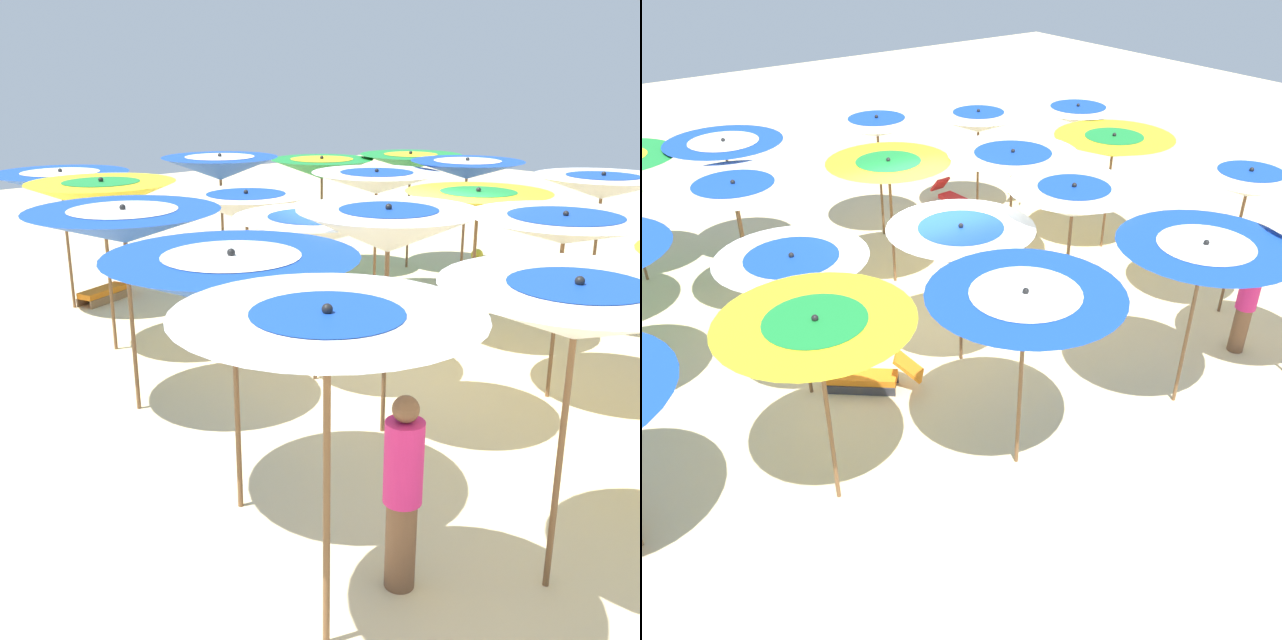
# 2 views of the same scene
# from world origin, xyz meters

# --- Properties ---
(ground) EXTENTS (40.06, 40.06, 0.04)m
(ground) POSITION_xyz_m (0.00, 0.00, -0.02)
(ground) COLOR beige
(beach_umbrella_1) EXTENTS (2.02, 2.02, 2.49)m
(beach_umbrella_1) POSITION_xyz_m (-2.92, -2.66, 2.23)
(beach_umbrella_1) COLOR brown
(beach_umbrella_1) RESTS_ON ground
(beach_umbrella_2) EXTENTS (2.16, 2.16, 2.47)m
(beach_umbrella_2) POSITION_xyz_m (-0.87, -3.43, 2.22)
(beach_umbrella_2) COLOR brown
(beach_umbrella_2) RESTS_ON ground
(beach_umbrella_3) EXTENTS (2.17, 2.17, 2.45)m
(beach_umbrella_3) POSITION_xyz_m (1.68, -3.79, 2.18)
(beach_umbrella_3) COLOR brown
(beach_umbrella_3) RESTS_ON ground
(beach_umbrella_6) EXTENTS (1.95, 1.95, 2.19)m
(beach_umbrella_6) POSITION_xyz_m (-2.33, -0.66, 1.93)
(beach_umbrella_6) COLOR brown
(beach_umbrella_6) RESTS_ON ground
(beach_umbrella_7) EXTENTS (2.04, 2.04, 2.23)m
(beach_umbrella_7) POSITION_xyz_m (-0.13, -1.24, 1.99)
(beach_umbrella_7) COLOR brown
(beach_umbrella_7) RESTS_ON ground
(beach_umbrella_8) EXTENTS (1.92, 1.92, 2.57)m
(beach_umbrella_8) POSITION_xyz_m (1.51, -1.69, 2.29)
(beach_umbrella_8) COLOR brown
(beach_umbrella_8) RESTS_ON ground
(beach_umbrella_9) EXTENTS (1.95, 1.95, 2.52)m
(beach_umbrella_9) POSITION_xyz_m (4.21, -2.68, 2.26)
(beach_umbrella_9) COLOR brown
(beach_umbrella_9) RESTS_ON ground
(beach_umbrella_11) EXTENTS (2.20, 2.20, 2.32)m
(beach_umbrella_11) POSITION_xyz_m (-2.12, 1.92, 2.08)
(beach_umbrella_11) COLOR brown
(beach_umbrella_11) RESTS_ON ground
(beach_umbrella_12) EXTENTS (2.08, 2.08, 2.31)m
(beach_umbrella_12) POSITION_xyz_m (0.33, 1.44, 2.07)
(beach_umbrella_12) COLOR brown
(beach_umbrella_12) RESTS_ON ground
(beach_umbrella_13) EXTENTS (2.23, 2.23, 2.33)m
(beach_umbrella_13) POSITION_xyz_m (2.24, 0.53, 2.11)
(beach_umbrella_13) COLOR brown
(beach_umbrella_13) RESTS_ON ground
(beach_umbrella_14) EXTENTS (2.20, 2.20, 2.29)m
(beach_umbrella_14) POSITION_xyz_m (4.42, 0.25, 2.04)
(beach_umbrella_14) COLOR brown
(beach_umbrella_14) RESTS_ON ground
(beach_umbrella_16) EXTENTS (2.03, 2.03, 2.41)m
(beach_umbrella_16) POSITION_xyz_m (-1.61, 3.74, 2.20)
(beach_umbrella_16) COLOR brown
(beach_umbrella_16) RESTS_ON ground
(beach_umbrella_17) EXTENTS (2.04, 2.04, 2.45)m
(beach_umbrella_17) POSITION_xyz_m (1.20, 3.33, 2.22)
(beach_umbrella_17) COLOR brown
(beach_umbrella_17) RESTS_ON ground
(beach_umbrella_18) EXTENTS (2.05, 2.05, 2.32)m
(beach_umbrella_18) POSITION_xyz_m (3.33, 2.94, 2.05)
(beach_umbrella_18) COLOR brown
(beach_umbrella_18) RESTS_ON ground
(beach_umbrella_19) EXTENTS (2.00, 2.00, 2.31)m
(beach_umbrella_19) POSITION_xyz_m (5.27, 2.07, 2.08)
(beach_umbrella_19) COLOR brown
(beach_umbrella_19) RESTS_ON ground
(lounger_0) EXTENTS (0.93, 1.16, 0.71)m
(lounger_0) POSITION_xyz_m (4.76, 2.63, 0.22)
(lounger_0) COLOR silver
(lounger_0) RESTS_ON ground
(lounger_2) EXTENTS (1.26, 1.12, 0.60)m
(lounger_2) POSITION_xyz_m (-1.61, -1.08, 0.20)
(lounger_2) COLOR #333338
(lounger_2) RESTS_ON ground
(lounger_3) EXTENTS (0.45, 1.12, 0.57)m
(lounger_3) POSITION_xyz_m (3.19, 3.68, 0.20)
(lounger_3) COLOR silver
(lounger_3) RESTS_ON ground
(beachgoer_0) EXTENTS (0.30, 0.30, 1.62)m
(beachgoer_0) POSITION_xyz_m (3.44, -3.54, 0.84)
(beachgoer_0) COLOR brown
(beachgoer_0) RESTS_ON ground
(beach_ball) EXTENTS (0.26, 0.26, 0.26)m
(beach_ball) POSITION_xyz_m (-2.67, 5.68, 0.13)
(beach_ball) COLOR yellow
(beach_ball) RESTS_ON ground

